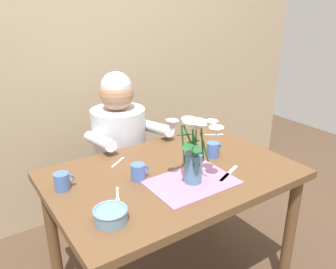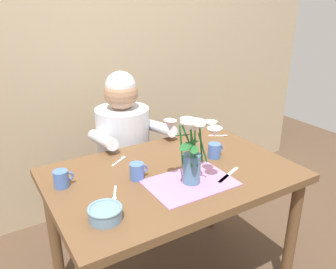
{
  "view_description": "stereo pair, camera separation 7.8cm",
  "coord_description": "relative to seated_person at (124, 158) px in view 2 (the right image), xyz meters",
  "views": [
    {
      "loc": [
        -0.87,
        -1.24,
        1.54
      ],
      "look_at": [
        0.0,
        0.05,
        0.92
      ],
      "focal_mm": 36.61,
      "sensor_mm": 36.0,
      "label": 1
    },
    {
      "loc": [
        -0.8,
        -1.28,
        1.54
      ],
      "look_at": [
        0.0,
        0.05,
        0.92
      ],
      "focal_mm": 36.61,
      "sensor_mm": 36.0,
      "label": 2
    }
  ],
  "objects": [
    {
      "name": "ceramic_bowl",
      "position": [
        -0.44,
        -0.82,
        0.21
      ],
      "size": [
        0.14,
        0.14,
        0.06
      ],
      "color": "#6689A8",
      "rests_on": "dining_table"
    },
    {
      "name": "spoon_2",
      "position": [
        0.5,
        -0.37,
        0.18
      ],
      "size": [
        0.11,
        0.08,
        0.01
      ],
      "color": "silver",
      "rests_on": "dining_table"
    },
    {
      "name": "ceramic_mug",
      "position": [
        -0.52,
        -0.48,
        0.22
      ],
      "size": [
        0.09,
        0.07,
        0.08
      ],
      "color": "#476BB7",
      "rests_on": "dining_table"
    },
    {
      "name": "seated_person",
      "position": [
        0.0,
        0.0,
        0.0
      ],
      "size": [
        0.45,
        0.47,
        1.14
      ],
      "rotation": [
        0.0,
        0.0,
        0.05
      ],
      "color": "#4C4C56",
      "rests_on": "ground_plane"
    },
    {
      "name": "dinner_knife",
      "position": [
        0.2,
        -0.79,
        0.18
      ],
      "size": [
        0.18,
        0.09,
        0.0
      ],
      "primitive_type": "cube",
      "rotation": [
        0.0,
        0.0,
        0.4
      ],
      "color": "silver",
      "rests_on": "dining_table"
    },
    {
      "name": "flower_vase",
      "position": [
        0.01,
        -0.75,
        0.37
      ],
      "size": [
        0.26,
        0.23,
        0.32
      ],
      "color": "teal",
      "rests_on": "dining_table"
    },
    {
      "name": "coffee_cup",
      "position": [
        0.27,
        -0.59,
        0.22
      ],
      "size": [
        0.09,
        0.07,
        0.08
      ],
      "color": "#476BB7",
      "rests_on": "dining_table"
    },
    {
      "name": "spoon_0",
      "position": [
        -0.18,
        -0.36,
        0.18
      ],
      "size": [
        0.11,
        0.08,
        0.01
      ],
      "color": "silver",
      "rests_on": "dining_table"
    },
    {
      "name": "spoon_1",
      "position": [
        -0.34,
        -0.67,
        0.18
      ],
      "size": [
        0.06,
        0.11,
        0.01
      ],
      "color": "silver",
      "rests_on": "dining_table"
    },
    {
      "name": "tea_cup",
      "position": [
        -0.19,
        -0.59,
        0.22
      ],
      "size": [
        0.09,
        0.07,
        0.08
      ],
      "color": "#476BB7",
      "rests_on": "dining_table"
    },
    {
      "name": "wood_panel_backdrop",
      "position": [
        -0.01,
        0.43,
        0.69
      ],
      "size": [
        4.0,
        0.1,
        2.5
      ],
      "primitive_type": "cube",
      "color": "tan",
      "rests_on": "ground_plane"
    },
    {
      "name": "striped_placemat",
      "position": [
        -0.0,
        -0.76,
        0.18
      ],
      "size": [
        0.4,
        0.28,
        0.0
      ],
      "primitive_type": "cube",
      "color": "#B275A3",
      "rests_on": "dining_table"
    },
    {
      "name": "dining_table",
      "position": [
        -0.01,
        -0.62,
        0.08
      ],
      "size": [
        1.2,
        0.8,
        0.74
      ],
      "color": "brown",
      "rests_on": "ground_plane"
    }
  ]
}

